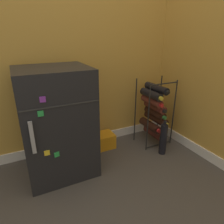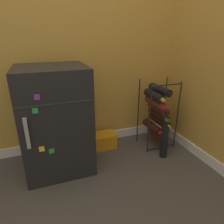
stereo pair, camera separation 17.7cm
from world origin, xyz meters
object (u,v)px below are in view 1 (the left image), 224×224
mini_fridge (57,123)px  loose_bottle_floor (163,139)px  wine_rack (154,112)px  soda_box (102,141)px

mini_fridge → loose_bottle_floor: mini_fridge is taller
wine_rack → soda_box: size_ratio=2.85×
wine_rack → mini_fridge: bearing=-178.0°
wine_rack → soda_box: 0.60m
mini_fridge → wine_rack: bearing=2.0°
soda_box → loose_bottle_floor: size_ratio=0.70×
loose_bottle_floor → wine_rack: bearing=79.1°
mini_fridge → soda_box: (0.45, 0.16, -0.36)m
soda_box → loose_bottle_floor: (0.48, -0.35, 0.08)m
soda_box → loose_bottle_floor: 0.60m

